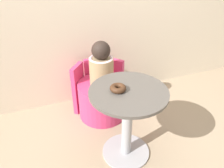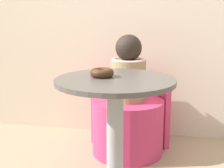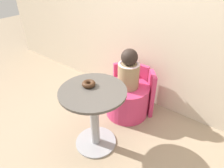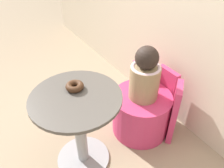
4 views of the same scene
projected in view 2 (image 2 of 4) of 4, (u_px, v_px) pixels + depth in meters
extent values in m
cylinder|color=#99999E|center=(115.00, 141.00, 1.72)|extent=(0.09, 0.09, 0.66)
cylinder|color=#4C4742|center=(115.00, 81.00, 1.65)|extent=(0.64, 0.64, 0.02)
cylinder|color=#C63360|center=(128.00, 126.00, 2.36)|extent=(0.53, 0.53, 0.41)
cube|color=#C63360|center=(133.00, 105.00, 2.62)|extent=(0.23, 0.05, 0.59)
cube|color=#C63360|center=(159.00, 110.00, 2.48)|extent=(0.18, 0.21, 0.59)
cube|color=#C63360|center=(104.00, 107.00, 2.56)|extent=(0.18, 0.21, 0.59)
cylinder|color=#937A56|center=(128.00, 80.00, 2.28)|extent=(0.25, 0.25, 0.30)
torus|color=beige|center=(128.00, 61.00, 2.25)|extent=(0.25, 0.25, 0.04)
sphere|color=black|center=(129.00, 48.00, 2.23)|extent=(0.19, 0.19, 0.19)
torus|color=#3D2314|center=(102.00, 73.00, 1.68)|extent=(0.13, 0.13, 0.05)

